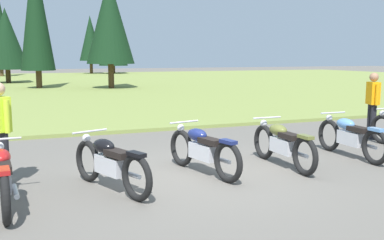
# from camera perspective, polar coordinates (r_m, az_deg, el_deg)

# --- Properties ---
(ground_plane) EXTENTS (140.00, 140.00, 0.00)m
(ground_plane) POSITION_cam_1_polar(r_m,az_deg,el_deg) (7.95, 1.60, -7.01)
(ground_plane) COLOR #605B54
(grass_moorland) EXTENTS (80.00, 44.00, 0.10)m
(grass_moorland) POSITION_cam_1_polar(r_m,az_deg,el_deg) (33.96, -16.39, 4.38)
(grass_moorland) COLOR olive
(grass_moorland) RESTS_ON ground
(motorcycle_red) EXTENTS (0.62, 2.10, 0.88)m
(motorcycle_red) POSITION_cam_1_polar(r_m,az_deg,el_deg) (6.71, -23.00, -6.66)
(motorcycle_red) COLOR black
(motorcycle_red) RESTS_ON ground
(motorcycle_black) EXTENTS (0.93, 2.00, 0.88)m
(motorcycle_black) POSITION_cam_1_polar(r_m,az_deg,el_deg) (7.08, -10.41, -5.39)
(motorcycle_black) COLOR black
(motorcycle_black) RESTS_ON ground
(motorcycle_navy) EXTENTS (0.74, 2.07, 0.88)m
(motorcycle_navy) POSITION_cam_1_polar(r_m,az_deg,el_deg) (7.94, 1.37, -3.77)
(motorcycle_navy) COLOR black
(motorcycle_navy) RESTS_ON ground
(motorcycle_olive) EXTENTS (0.62, 2.10, 0.88)m
(motorcycle_olive) POSITION_cam_1_polar(r_m,az_deg,el_deg) (8.62, 11.48, -2.98)
(motorcycle_olive) COLOR black
(motorcycle_olive) RESTS_ON ground
(motorcycle_sky_blue) EXTENTS (0.62, 2.10, 0.88)m
(motorcycle_sky_blue) POSITION_cam_1_polar(r_m,az_deg,el_deg) (9.78, 19.54, -1.98)
(motorcycle_sky_blue) COLOR black
(motorcycle_sky_blue) RESTS_ON ground
(rider_near_row_end) EXTENTS (0.37, 0.49, 1.67)m
(rider_near_row_end) POSITION_cam_1_polar(r_m,az_deg,el_deg) (7.80, -23.24, -0.85)
(rider_near_row_end) COLOR black
(rider_near_row_end) RESTS_ON ground
(rider_checking_bike) EXTENTS (0.33, 0.52, 1.67)m
(rider_checking_bike) POSITION_cam_1_polar(r_m,az_deg,el_deg) (12.11, 22.03, 2.19)
(rider_checking_bike) COLOR black
(rider_checking_bike) RESTS_ON ground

